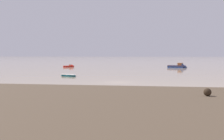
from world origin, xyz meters
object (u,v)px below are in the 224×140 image
rowboat_moored_0 (176,66)px  motorboat_moored_4 (70,66)px  motorboat_moored_2 (179,67)px  rowboat_moored_1 (68,76)px

rowboat_moored_0 → motorboat_moored_4: motorboat_moored_4 is taller
rowboat_moored_0 → motorboat_moored_2: size_ratio=0.51×
motorboat_moored_2 → rowboat_moored_1: size_ratio=1.73×
rowboat_moored_0 → rowboat_moored_1: bearing=83.1°
motorboat_moored_2 → motorboat_moored_4: motorboat_moored_2 is taller
motorboat_moored_2 → rowboat_moored_1: motorboat_moored_2 is taller
motorboat_moored_2 → rowboat_moored_0: bearing=116.3°
rowboat_moored_0 → motorboat_moored_4: (-37.23, -8.98, 0.06)m
motorboat_moored_4 → motorboat_moored_2: bearing=-50.8°
rowboat_moored_0 → motorboat_moored_2: motorboat_moored_2 is taller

